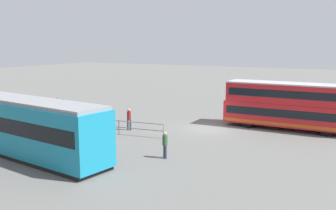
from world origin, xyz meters
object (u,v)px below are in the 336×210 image
at_px(tram_yellow, 11,123).
at_px(info_sign, 58,107).
at_px(pedestrian_near_railing, 129,118).
at_px(double_decker_bus, 291,106).
at_px(pedestrian_crossing, 165,143).

bearing_deg(tram_yellow, info_sign, -70.11).
xyz_separation_m(tram_yellow, info_sign, (2.39, -6.62, -0.07)).
distance_m(tram_yellow, pedestrian_near_railing, 9.28).
relative_size(tram_yellow, pedestrian_near_railing, 9.09).
bearing_deg(double_decker_bus, tram_yellow, 45.93).
distance_m(double_decker_bus, pedestrian_near_railing, 13.06).
relative_size(double_decker_bus, pedestrian_crossing, 6.48).
bearing_deg(tram_yellow, pedestrian_crossing, -160.34).
xyz_separation_m(pedestrian_near_railing, pedestrian_crossing, (-6.16, 5.33, -0.08)).
bearing_deg(pedestrian_crossing, tram_yellow, 19.66).
xyz_separation_m(tram_yellow, pedestrian_crossing, (-9.36, -3.34, -0.91)).
height_order(double_decker_bus, pedestrian_near_railing, double_decker_bus).
relative_size(double_decker_bus, pedestrian_near_railing, 6.02).
distance_m(pedestrian_near_railing, info_sign, 6.00).
bearing_deg(info_sign, pedestrian_crossing, 164.43).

